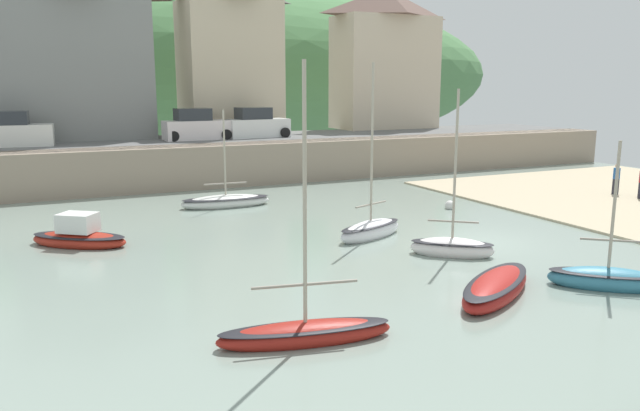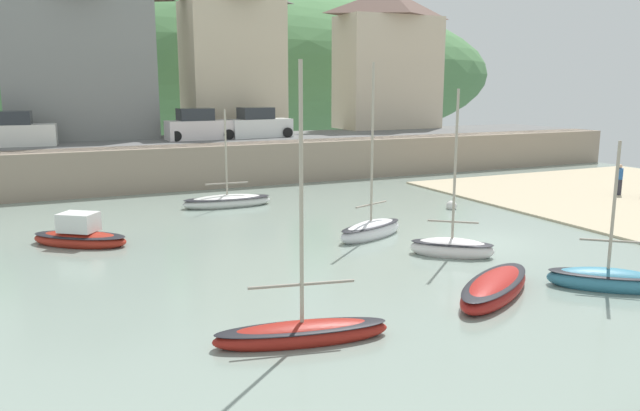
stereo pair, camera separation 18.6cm
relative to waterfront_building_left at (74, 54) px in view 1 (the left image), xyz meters
name	(u,v)px [view 1 (the left image)]	position (x,y,z in m)	size (l,w,h in m)	color
quay_seawall	(297,157)	(12.02, -7.70, -6.36)	(48.00, 9.40, 2.40)	gray
hillside_backdrop	(184,73)	(13.75, 30.00, -0.54)	(80.00, 44.00, 20.48)	#4F824C
waterfront_building_left	(74,54)	(0.00, 0.00, 0.00)	(9.18, 6.11, 10.51)	gray
waterfront_building_centre	(229,55)	(10.14, 0.00, 0.13)	(6.80, 5.29, 10.74)	beige
waterfront_building_right	(385,58)	(22.86, 0.00, 0.14)	(8.14, 4.48, 10.73)	beige
sailboat_nearest_shore	(305,331)	(2.37, -30.78, -7.46)	(4.15, 1.70, 6.39)	maroon
sailboat_tall_mast	(79,237)	(-1.62, -19.42, -7.39)	(3.73, 3.27, 1.34)	#A02517
sailboat_far_left	(371,229)	(8.59, -22.89, -7.40)	(3.44, 2.13, 6.75)	white
sailboat_blue_trim	(226,201)	(5.35, -14.56, -7.47)	(4.36, 1.65, 4.79)	silver
fishing_boat_green	(607,279)	(11.76, -30.99, -7.45)	(3.17, 2.92, 4.41)	teal
dinghy_open_wooden	(496,287)	(8.42, -30.13, -7.48)	(4.26, 3.32, 0.75)	#A71E1A
sailboat_white_hull	(452,247)	(9.84, -26.28, -7.42)	(2.83, 2.57, 5.80)	white
parked_car_near_slipway	(13,132)	(-3.82, -4.50, -4.51)	(4.23, 2.03, 1.95)	silver
parked_car_by_wall	(196,127)	(6.51, -4.50, -4.51)	(4.15, 1.84, 1.95)	silver
parked_car_end_of_row	(256,125)	(10.48, -4.50, -4.51)	(4.22, 2.02, 1.95)	silver
person_on_slipway	(616,178)	(24.72, -20.57, -6.73)	(0.34, 0.34, 1.62)	#282833
mooring_buoy	(450,206)	(14.77, -19.64, -7.56)	(0.50, 0.50, 0.50)	silver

